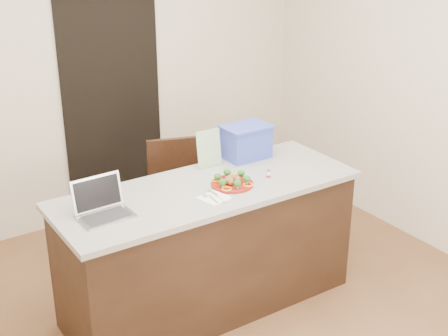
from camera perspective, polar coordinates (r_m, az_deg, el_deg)
ground at (r=4.40m, az=0.40°, el=-13.82°), size 4.00×4.00×0.00m
room_shell at (r=3.68m, az=0.46°, el=6.90°), size 4.00×4.00×4.00m
doorway at (r=5.58m, az=-10.12°, el=5.46°), size 0.90×0.02×2.00m
island at (r=4.33m, az=-1.44°, el=-7.24°), size 2.06×0.76×0.92m
plate at (r=4.13m, az=0.75°, el=-1.44°), size 0.28×0.28×0.02m
meatballs at (r=4.12m, az=0.71°, el=-1.08°), size 0.11×0.10×0.04m
broccoli at (r=4.11m, az=0.75°, el=-0.87°), size 0.24×0.24×0.04m
pepper_rings at (r=4.13m, az=0.75°, el=-1.31°), size 0.24×0.24×0.01m
napkin at (r=3.95m, az=-0.93°, el=-2.76°), size 0.20×0.20×0.01m
fork at (r=3.94m, az=-1.25°, el=-2.69°), size 0.04×0.16×0.00m
knife at (r=3.95m, az=-0.41°, el=-2.66°), size 0.02×0.22×0.01m
yogurt_bottle at (r=4.23m, az=4.09°, el=-0.66°), size 0.03×0.03×0.06m
laptop at (r=3.80m, az=-11.13°, el=-3.35°), size 0.32×0.26×0.22m
leaflet at (r=4.39m, az=-1.39°, el=1.79°), size 0.19×0.04×0.27m
blue_box at (r=4.56m, az=2.04°, el=2.44°), size 0.34×0.25×0.24m
chair at (r=4.98m, az=-3.98°, el=-2.07°), size 0.53×0.54×0.95m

